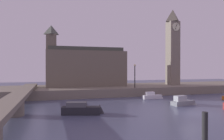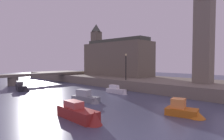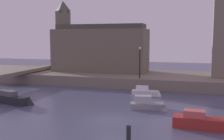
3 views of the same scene
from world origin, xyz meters
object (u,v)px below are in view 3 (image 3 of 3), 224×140
object	(u,v)px
boat_barge_dark	(15,99)
boat_cruiser_grey	(150,105)
clock_tower	(222,17)
boat_ferry_white	(147,92)
parliament_hall	(98,48)
boat_dinghy_red	(206,122)
streetlamp	(140,59)

from	to	relation	value
boat_barge_dark	boat_cruiser_grey	xyz separation A→B (m)	(14.03, 1.90, -0.08)
clock_tower	boat_barge_dark	world-z (taller)	clock_tower
boat_ferry_white	boat_barge_dark	bearing A→B (deg)	-146.54
parliament_hall	boat_cruiser_grey	world-z (taller)	parliament_hall
parliament_hall	boat_barge_dark	world-z (taller)	parliament_hall
clock_tower	parliament_hall	world-z (taller)	clock_tower
boat_cruiser_grey	boat_dinghy_red	size ratio (longest dim) A/B	0.84
parliament_hall	streetlamp	world-z (taller)	parliament_hall
boat_barge_dark	streetlamp	bearing A→B (deg)	48.18
boat_cruiser_grey	streetlamp	bearing A→B (deg)	106.69
streetlamp	boat_dinghy_red	world-z (taller)	streetlamp
boat_ferry_white	streetlamp	bearing A→B (deg)	113.90
boat_cruiser_grey	boat_barge_dark	bearing A→B (deg)	-172.30
parliament_hall	boat_cruiser_grey	size ratio (longest dim) A/B	3.79
parliament_hall	boat_cruiser_grey	distance (m)	20.68
parliament_hall	boat_barge_dark	xyz separation A→B (m)	(-2.72, -18.51, -4.77)
parliament_hall	boat_dinghy_red	world-z (taller)	parliament_hall
clock_tower	boat_dinghy_red	bearing A→B (deg)	-96.77
streetlamp	boat_cruiser_grey	distance (m)	11.39
streetlamp	boat_barge_dark	bearing A→B (deg)	-131.82
parliament_hall	boat_cruiser_grey	bearing A→B (deg)	-55.75
clock_tower	boat_cruiser_grey	xyz separation A→B (m)	(-7.33, -14.63, -9.29)
streetlamp	parliament_hall	bearing A→B (deg)	142.57
streetlamp	boat_barge_dark	world-z (taller)	streetlamp
boat_barge_dark	boat_dinghy_red	distance (m)	19.27
parliament_hall	boat_dinghy_red	bearing A→B (deg)	-52.45
boat_barge_dark	boat_dinghy_red	bearing A→B (deg)	-8.25
boat_ferry_white	boat_cruiser_grey	bearing A→B (deg)	-77.91
boat_dinghy_red	streetlamp	bearing A→B (deg)	118.50
clock_tower	boat_barge_dark	distance (m)	28.54
streetlamp	boat_barge_dark	size ratio (longest dim) A/B	0.87
clock_tower	boat_ferry_white	xyz separation A→B (m)	(-8.72, -8.16, -9.32)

